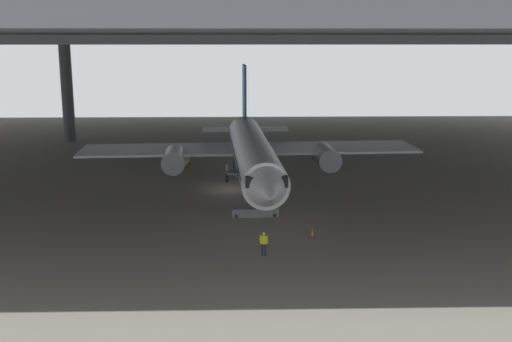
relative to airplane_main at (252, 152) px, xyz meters
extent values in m
plane|color=gray|center=(-1.54, -1.04, -3.40)|extent=(110.00, 110.00, 0.00)
cylinder|color=#4C4F54|center=(-25.09, 27.51, 3.80)|extent=(1.61, 1.61, 14.40)
cube|color=#38383D|center=(-1.54, 12.71, 11.60)|extent=(121.00, 99.00, 1.20)
cube|color=#4C4F54|center=(-1.54, -12.04, 10.60)|extent=(115.50, 0.50, 0.70)
cube|color=#4C4F54|center=(-1.54, 29.21, 10.60)|extent=(115.50, 0.50, 0.70)
cylinder|color=white|center=(0.03, -0.62, 0.02)|extent=(5.06, 27.27, 3.64)
cone|color=white|center=(0.83, -15.80, 0.02)|extent=(3.79, 4.55, 3.57)
cube|color=black|center=(0.71, -13.51, 0.47)|extent=(3.22, 2.71, 0.80)
cone|color=white|center=(-0.77, 14.55, 0.38)|extent=(3.39, 5.98, 3.09)
cube|color=#1972B2|center=(-0.65, 12.26, 4.81)|extent=(0.45, 3.98, 5.95)
cube|color=white|center=(1.95, 11.40, 0.56)|extent=(4.78, 3.22, 0.16)
cube|color=white|center=(-3.14, 11.13, 0.56)|extent=(4.78, 3.22, 0.16)
cube|color=white|center=(9.21, 4.26, -0.34)|extent=(15.54, 7.41, 0.24)
cylinder|color=#9EA3A8|center=(7.50, 2.19, -0.98)|extent=(2.50, 4.84, 2.26)
cube|color=white|center=(-9.61, 3.27, -0.34)|extent=(15.54, 7.41, 0.24)
cylinder|color=#9EA3A8|center=(-7.68, 1.39, -0.98)|extent=(2.50, 4.84, 2.26)
cube|color=#1972B2|center=(0.03, -0.62, 0.29)|extent=(5.03, 25.30, 0.16)
cylinder|color=#9EA3A8|center=(0.51, -9.71, -2.15)|extent=(0.20, 0.20, 1.15)
cylinder|color=black|center=(0.51, -9.71, -2.95)|extent=(0.35, 0.91, 0.90)
cylinder|color=#9EA3A8|center=(2.31, 2.15, -2.15)|extent=(0.20, 0.20, 1.15)
cylinder|color=black|center=(2.31, 2.15, -2.95)|extent=(0.35, 0.91, 0.90)
cylinder|color=#9EA3A8|center=(-2.52, 1.89, -2.15)|extent=(0.20, 0.20, 1.15)
cylinder|color=black|center=(-2.52, 1.89, -2.95)|extent=(0.35, 0.91, 0.90)
cube|color=slate|center=(0.01, -9.90, -3.05)|extent=(3.84, 1.70, 0.70)
cube|color=slate|center=(0.01, -9.90, -1.25)|extent=(3.56, 1.48, 2.99)
cube|color=slate|center=(-1.70, -9.99, 0.20)|extent=(1.17, 1.36, 0.12)
cylinder|color=black|center=(-1.66, -10.59, 0.70)|extent=(0.06, 0.06, 1.00)
cylinder|color=black|center=(-1.73, -9.39, 0.70)|extent=(0.06, 0.06, 1.00)
cylinder|color=black|center=(-1.49, -10.68, -3.25)|extent=(0.31, 0.14, 0.30)
cylinder|color=black|center=(-1.56, -9.28, -3.25)|extent=(0.31, 0.14, 0.30)
cylinder|color=black|center=(1.59, -10.52, -3.25)|extent=(0.31, 0.14, 0.30)
cylinder|color=black|center=(1.51, -9.12, -3.25)|extent=(0.31, 0.14, 0.30)
cylinder|color=#232838|center=(0.46, -19.40, -2.99)|extent=(0.14, 0.14, 0.82)
cylinder|color=#232838|center=(0.28, -19.37, -2.99)|extent=(0.14, 0.14, 0.82)
cube|color=yellow|center=(0.37, -19.39, -2.29)|extent=(0.39, 0.28, 0.58)
cylinder|color=yellow|center=(0.60, -19.43, -2.26)|extent=(0.09, 0.09, 0.55)
cylinder|color=yellow|center=(0.14, -19.35, -2.26)|extent=(0.09, 0.09, 0.55)
sphere|color=beige|center=(0.37, -19.39, -1.88)|extent=(0.22, 0.22, 0.22)
cylinder|color=#232838|center=(1.85, -6.85, -2.98)|extent=(0.14, 0.14, 0.83)
cylinder|color=#232838|center=(1.71, -6.97, -2.98)|extent=(0.14, 0.14, 0.83)
cube|color=yellow|center=(1.78, -6.91, -2.27)|extent=(0.42, 0.40, 0.59)
cylinder|color=yellow|center=(1.96, -6.76, -2.24)|extent=(0.09, 0.09, 0.56)
cylinder|color=yellow|center=(1.61, -7.06, -2.24)|extent=(0.09, 0.09, 0.56)
sphere|color=brown|center=(1.78, -6.91, -1.85)|extent=(0.23, 0.23, 0.23)
cube|color=black|center=(4.05, -15.48, -3.38)|extent=(0.36, 0.36, 0.04)
cone|color=orange|center=(4.05, -15.48, -3.08)|extent=(0.30, 0.30, 0.56)
cube|color=yellow|center=(-7.65, 9.57, -2.85)|extent=(1.45, 2.33, 0.70)
cylinder|color=black|center=(-7.20, 8.71, -3.18)|extent=(0.23, 0.46, 0.44)
cylinder|color=black|center=(-8.29, 8.85, -3.18)|extent=(0.23, 0.46, 0.44)
cylinder|color=black|center=(-7.01, 10.30, -3.18)|extent=(0.23, 0.46, 0.44)
cylinder|color=black|center=(-8.10, 10.43, -3.18)|extent=(0.23, 0.46, 0.44)
camera|label=1|loc=(-1.14, -57.42, 10.65)|focal=42.56mm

